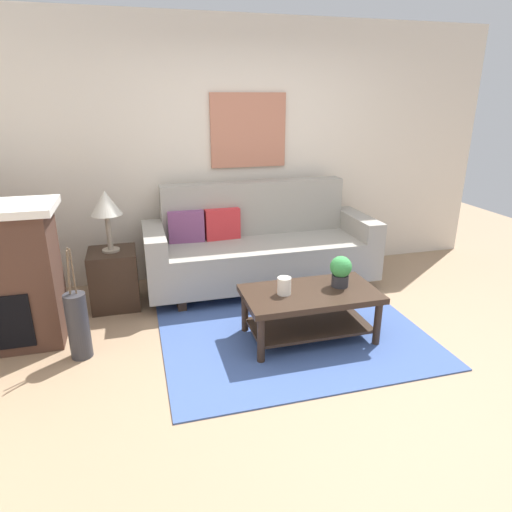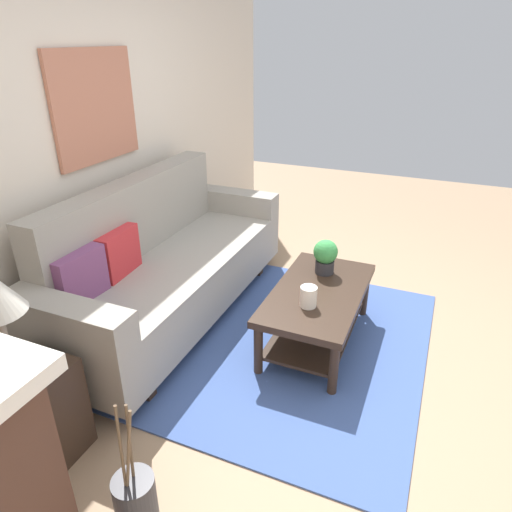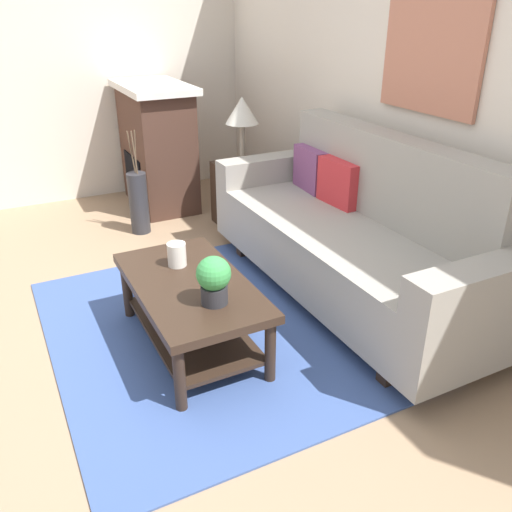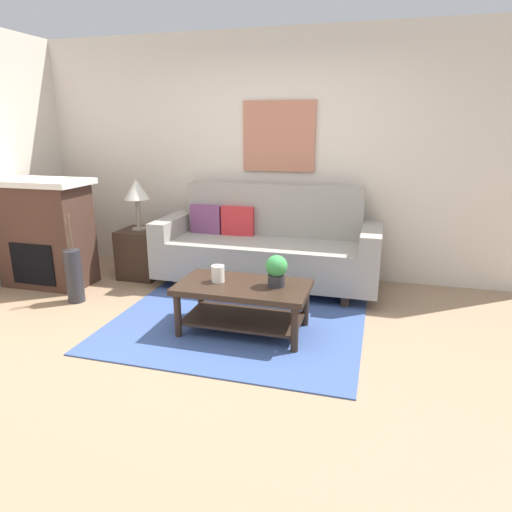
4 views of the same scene
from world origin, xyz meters
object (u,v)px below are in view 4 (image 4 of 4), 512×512
(side_table, at_px, (141,253))
(tabletop_vase, at_px, (218,274))
(coffee_table, at_px, (243,297))
(table_lamp, at_px, (137,192))
(framed_painting, at_px, (279,136))
(potted_plant_tabletop, at_px, (276,270))
(throw_pillow_crimson, at_px, (238,221))
(floor_vase, at_px, (74,276))
(fireplace, at_px, (46,232))
(couch, at_px, (268,247))
(throw_pillow_plum, at_px, (207,219))

(side_table, bearing_deg, tabletop_vase, -38.64)
(coffee_table, xyz_separation_m, table_lamp, (-1.57, 1.08, 0.68))
(framed_painting, bearing_deg, potted_plant_tabletop, -77.33)
(tabletop_vase, bearing_deg, coffee_table, -1.94)
(coffee_table, bearing_deg, throw_pillow_crimson, 109.39)
(floor_vase, bearing_deg, potted_plant_tabletop, -4.71)
(tabletop_vase, height_order, table_lamp, table_lamp)
(table_lamp, bearing_deg, side_table, -90.00)
(framed_painting, bearing_deg, throw_pillow_crimson, -137.57)
(coffee_table, relative_size, table_lamp, 1.93)
(throw_pillow_crimson, bearing_deg, tabletop_vase, -79.70)
(table_lamp, xyz_separation_m, fireplace, (-0.85, -0.50, -0.41))
(couch, bearing_deg, throw_pillow_plum, 170.51)
(potted_plant_tabletop, bearing_deg, tabletop_vase, -176.92)
(throw_pillow_crimson, distance_m, potted_plant_tabletop, 1.48)
(throw_pillow_crimson, bearing_deg, framed_painting, 42.43)
(tabletop_vase, bearing_deg, throw_pillow_plum, 115.06)
(couch, distance_m, side_table, 1.49)
(throw_pillow_plum, bearing_deg, side_table, -162.71)
(side_table, height_order, floor_vase, side_table)
(throw_pillow_plum, xyz_separation_m, coffee_table, (0.84, -1.31, -0.37))
(couch, height_order, table_lamp, table_lamp)
(throw_pillow_crimson, distance_m, side_table, 1.20)
(tabletop_vase, bearing_deg, framed_painting, 85.28)
(tabletop_vase, bearing_deg, throw_pillow_crimson, 100.30)
(tabletop_vase, xyz_separation_m, potted_plant_tabletop, (0.50, 0.03, 0.07))
(coffee_table, bearing_deg, couch, 94.28)
(throw_pillow_crimson, bearing_deg, floor_vase, -140.82)
(coffee_table, distance_m, tabletop_vase, 0.29)
(side_table, relative_size, floor_vase, 1.05)
(throw_pillow_crimson, height_order, coffee_table, throw_pillow_crimson)
(throw_pillow_crimson, xyz_separation_m, coffee_table, (0.46, -1.31, -0.37))
(throw_pillow_plum, xyz_separation_m, table_lamp, (-0.74, -0.23, 0.31))
(throw_pillow_plum, bearing_deg, floor_vase, -131.65)
(tabletop_vase, distance_m, framed_painting, 1.98)
(throw_pillow_plum, distance_m, throw_pillow_crimson, 0.37)
(tabletop_vase, distance_m, fireplace, 2.27)
(tabletop_vase, height_order, framed_painting, framed_painting)
(potted_plant_tabletop, relative_size, framed_painting, 0.32)
(side_table, relative_size, framed_painting, 0.69)
(tabletop_vase, distance_m, floor_vase, 1.62)
(tabletop_vase, relative_size, side_table, 0.25)
(potted_plant_tabletop, distance_m, framed_painting, 1.94)
(couch, height_order, tabletop_vase, couch)
(floor_vase, bearing_deg, side_table, 74.22)
(side_table, bearing_deg, throw_pillow_plum, 17.29)
(tabletop_vase, xyz_separation_m, table_lamp, (-1.35, 1.08, 0.49))
(coffee_table, bearing_deg, table_lamp, 145.40)
(coffee_table, distance_m, fireplace, 2.50)
(floor_vase, bearing_deg, throw_pillow_plum, 48.35)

